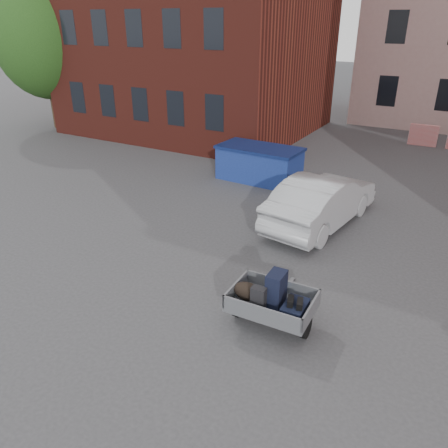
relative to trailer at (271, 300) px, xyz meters
The scene contains 6 objects.
ground 2.35m from the trailer, 146.02° to the left, with size 120.00×120.00×0.00m, color #38383A.
far_building 32.12m from the trailer, 133.24° to the left, with size 6.00×6.00×8.00m, color maroon.
tree 21.12m from the trailer, 150.13° to the left, with size 5.28×5.28×8.30m.
trailer is the anchor object (origin of this frame).
dumpster 8.75m from the trailer, 117.37° to the left, with size 3.13×1.71×1.29m.
silver_car 5.16m from the trailer, 98.05° to the left, with size 1.59×4.55×1.50m, color #AAADB2.
Camera 1 is at (4.60, -7.81, 5.52)m, focal length 35.00 mm.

